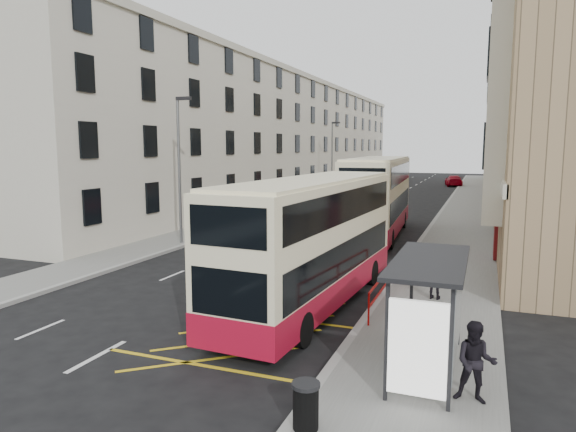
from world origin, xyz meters
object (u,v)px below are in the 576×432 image
at_px(litter_bin, 306,405).
at_px(pedestrian_mid, 476,362).
at_px(street_lamp_far, 332,155).
at_px(car_dark, 389,177).
at_px(pedestrian_far, 436,277).
at_px(white_van, 349,189).
at_px(car_silver, 379,182).
at_px(bus_shelter, 434,294).
at_px(car_red, 454,181).
at_px(street_lamp_near, 180,162).
at_px(double_decker_front, 313,242).
at_px(double_decker_rear, 378,197).
at_px(pedestrian_near, 408,340).

height_order(litter_bin, pedestrian_mid, pedestrian_mid).
bearing_deg(litter_bin, street_lamp_far, 105.58).
relative_size(litter_bin, car_dark, 0.22).
xyz_separation_m(litter_bin, pedestrian_far, (1.51, 9.56, 0.31)).
relative_size(street_lamp_far, white_van, 1.53).
bearing_deg(car_silver, car_dark, 87.41).
bearing_deg(white_van, street_lamp_far, -106.75).
height_order(bus_shelter, car_red, bus_shelter).
relative_size(street_lamp_far, litter_bin, 8.75).
distance_m(bus_shelter, car_silver, 57.72).
bearing_deg(street_lamp_near, double_decker_front, -37.40).
bearing_deg(double_decker_front, bus_shelter, -42.25).
distance_m(double_decker_rear, car_red, 44.58).
xyz_separation_m(double_decker_front, white_van, (-9.12, 40.68, -1.52)).
bearing_deg(white_van, litter_bin, -71.15).
relative_size(street_lamp_near, car_red, 1.55).
xyz_separation_m(car_silver, car_dark, (-1.31, 14.78, -0.12)).
xyz_separation_m(bus_shelter, double_decker_front, (-4.42, 4.54, 0.11)).
bearing_deg(pedestrian_near, double_decker_front, -47.67).
xyz_separation_m(street_lamp_far, double_decker_rear, (9.59, -23.10, -2.18)).
bearing_deg(double_decker_rear, pedestrian_far, -73.68).
bearing_deg(pedestrian_near, pedestrian_mid, 147.63).
distance_m(white_van, car_red, 21.29).
relative_size(bus_shelter, double_decker_front, 0.38).
distance_m(pedestrian_far, white_van, 40.96).
distance_m(pedestrian_near, car_silver, 57.51).
relative_size(street_lamp_near, double_decker_front, 0.71).
bearing_deg(pedestrian_far, double_decker_rear, -60.77).
bearing_deg(car_dark, pedestrian_far, -65.92).
bearing_deg(litter_bin, double_decker_front, 107.49).
distance_m(street_lamp_near, double_decker_rear, 12.01).
relative_size(pedestrian_far, car_red, 0.31).
bearing_deg(car_red, double_decker_rear, 79.25).
height_order(pedestrian_mid, white_van, pedestrian_mid).
xyz_separation_m(street_lamp_far, car_silver, (2.46, 14.00, -3.84)).
relative_size(litter_bin, pedestrian_near, 0.59).
bearing_deg(car_red, bus_shelter, 84.59).
bearing_deg(pedestrian_far, bus_shelter, 103.78).
bearing_deg(pedestrian_near, white_van, -72.66).
distance_m(pedestrian_near, white_van, 46.97).
height_order(pedestrian_near, pedestrian_far, pedestrian_far).
bearing_deg(double_decker_rear, double_decker_front, -90.75).
relative_size(double_decker_rear, car_silver, 2.63).
distance_m(street_lamp_far, pedestrian_near, 44.77).
bearing_deg(bus_shelter, car_silver, 102.24).
height_order(bus_shelter, car_dark, bus_shelter).
xyz_separation_m(litter_bin, car_silver, (-10.24, 59.55, 0.17)).
relative_size(bus_shelter, pedestrian_near, 2.76).
distance_m(pedestrian_far, car_dark, 66.08).
bearing_deg(car_red, car_silver, 30.93).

